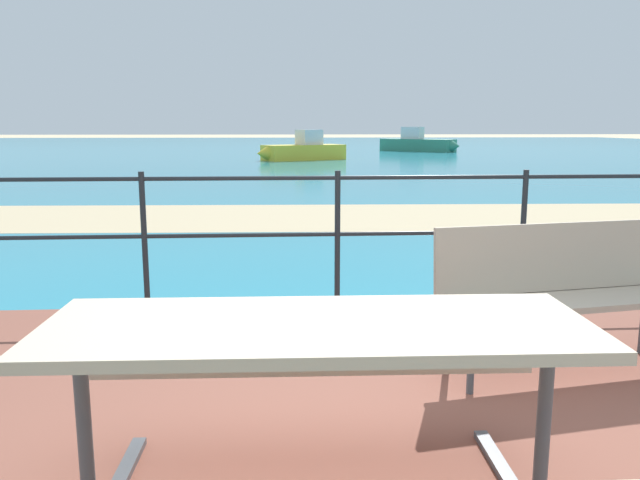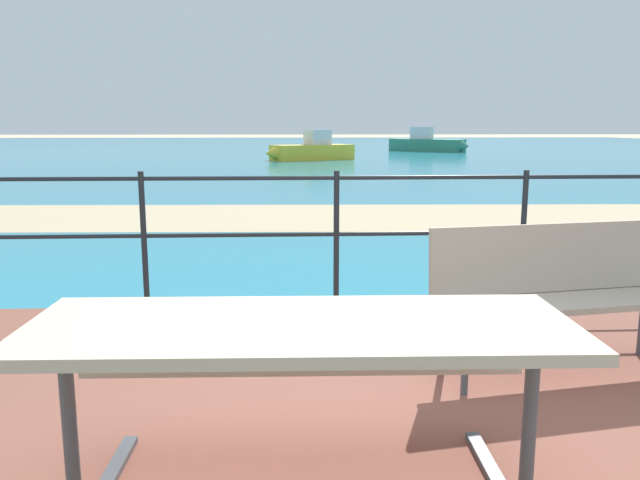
# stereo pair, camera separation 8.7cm
# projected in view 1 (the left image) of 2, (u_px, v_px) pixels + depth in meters

# --- Properties ---
(sea_water) EXTENTS (90.00, 90.00, 0.01)m
(sea_water) POSITION_uv_depth(u_px,v_px,m) (283.00, 149.00, 41.80)
(sea_water) COLOR teal
(sea_water) RESTS_ON ground
(beach_strip) EXTENTS (54.08, 5.29, 0.01)m
(beach_strip) POSITION_uv_depth(u_px,v_px,m) (305.00, 217.00, 10.39)
(beach_strip) COLOR tan
(beach_strip) RESTS_ON ground
(picnic_table) EXTENTS (1.84, 1.42, 0.79)m
(picnic_table) POSITION_uv_depth(u_px,v_px,m) (318.00, 380.00, 2.10)
(picnic_table) COLOR #BCAD93
(picnic_table) RESTS_ON patio_paving
(park_bench) EXTENTS (1.55, 0.66, 0.86)m
(park_bench) POSITION_uv_depth(u_px,v_px,m) (560.00, 283.00, 3.67)
(park_bench) COLOR tan
(park_bench) RESTS_ON patio_paving
(railing_fence) EXTENTS (5.94, 0.04, 1.09)m
(railing_fence) POSITION_uv_depth(u_px,v_px,m) (337.00, 223.00, 4.82)
(railing_fence) COLOR #1E2328
(railing_fence) RESTS_ON patio_paving
(boat_near) EXTENTS (4.15, 2.94, 1.34)m
(boat_near) POSITION_uv_depth(u_px,v_px,m) (303.00, 150.00, 27.96)
(boat_near) COLOR yellow
(boat_near) RESTS_ON sea_water
(boat_mid) EXTENTS (4.35, 4.32, 1.46)m
(boat_mid) POSITION_uv_depth(u_px,v_px,m) (418.00, 144.00, 37.67)
(boat_mid) COLOR #338466
(boat_mid) RESTS_ON sea_water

